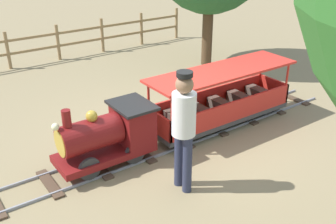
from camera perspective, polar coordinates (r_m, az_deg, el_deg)
ground_plane at (r=6.46m, az=1.77°, el=-3.87°), size 60.00×60.00×0.00m
track at (r=6.43m, az=1.46°, el=-3.85°), size 0.73×6.40×0.04m
locomotive at (r=5.66m, az=-8.40°, el=-3.14°), size 0.69×1.45×0.97m
passenger_car at (r=6.77m, az=7.64°, el=1.31°), size 0.79×2.70×0.97m
conductor_person at (r=4.86m, az=2.27°, el=-1.59°), size 0.30×0.30×1.62m
fence_section at (r=10.52m, az=-15.52°, el=9.77°), size 0.08×7.48×0.90m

